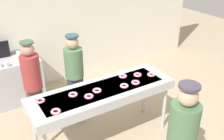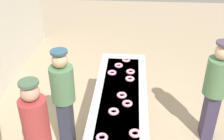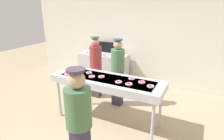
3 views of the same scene
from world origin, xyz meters
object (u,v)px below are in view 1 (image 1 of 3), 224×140
Objects in this scene: paper_cup_4 at (7,64)px; strawberry_donut_3 at (89,96)px; paper_cup_3 at (19,54)px; fryer_conveyor at (103,93)px; worker_baker at (75,75)px; strawberry_donut_1 at (40,101)px; strawberry_donut_7 at (124,86)px; customer_waiting at (182,136)px; worker_assistant at (33,83)px; strawberry_donut_9 at (56,111)px; strawberry_donut_6 at (97,91)px; strawberry_donut_4 at (151,75)px; strawberry_donut_8 at (123,76)px; prep_counter at (2,85)px; strawberry_donut_2 at (138,75)px; strawberry_donut_5 at (73,95)px; strawberry_donut_0 at (136,82)px.

strawberry_donut_3 is at bearing -67.63° from paper_cup_4.
paper_cup_3 is 1.00× the size of paper_cup_4.
strawberry_donut_3 reaches higher than fryer_conveyor.
strawberry_donut_1 is at bearing 42.80° from worker_baker.
paper_cup_3 is at bearing 114.73° from strawberry_donut_7.
customer_waiting is 3.67m from paper_cup_3.
strawberry_donut_9 is at bearing 100.59° from worker_assistant.
strawberry_donut_6 is at bearing -168.44° from fryer_conveyor.
worker_baker reaches higher than strawberry_donut_4.
worker_assistant is at bearing 131.78° from fryer_conveyor.
strawberry_donut_9 is at bearing -174.87° from strawberry_donut_4.
paper_cup_3 is (-1.05, 2.27, -0.06)m from strawberry_donut_7.
strawberry_donut_3 is at bearing -155.91° from strawberry_donut_6.
customer_waiting reaches higher than worker_assistant.
customer_waiting reaches higher than paper_cup_3.
strawberry_donut_8 is 0.09× the size of prep_counter.
strawberry_donut_2 and strawberry_donut_7 have the same top height.
worker_baker is (-1.03, 0.82, -0.09)m from strawberry_donut_4.
strawberry_donut_9 is at bearing -92.29° from paper_cup_3.
strawberry_donut_7 is at bearing -12.61° from strawberry_donut_1.
strawberry_donut_5 and strawberry_donut_7 have the same top height.
strawberry_donut_2 is at bearing 161.89° from worker_assistant.
strawberry_donut_5 and strawberry_donut_8 have the same top height.
strawberry_donut_3 is at bearing -22.16° from strawberry_donut_1.
worker_assistant is at bearing -70.72° from prep_counter.
strawberry_donut_0 reaches higher than fryer_conveyor.
strawberry_donut_8 is (1.39, -0.00, 0.00)m from strawberry_donut_1.
worker_baker is 2.18m from customer_waiting.
strawberry_donut_4 is at bearing 146.61° from worker_baker.
worker_baker is (-0.65, 0.90, -0.09)m from strawberry_donut_0.
worker_baker reaches higher than strawberry_donut_0.
worker_assistant is at bearing -6.86° from worker_baker.
fryer_conveyor is at bearing -174.67° from strawberry_donut_2.
worker_baker is at bearing 64.37° from strawberry_donut_5.
strawberry_donut_0 and strawberry_donut_2 have the same top height.
strawberry_donut_9 is (-0.83, -0.20, 0.10)m from fryer_conveyor.
strawberry_donut_3 is 2.34m from prep_counter.
strawberry_donut_6 is at bearing 24.09° from strawberry_donut_3.
strawberry_donut_0 is 0.21m from strawberry_donut_7.
strawberry_donut_9 is at bearing -165.94° from strawberry_donut_6.
strawberry_donut_0 is 0.08× the size of customer_waiting.
worker_assistant is at bearing 82.22° from strawberry_donut_1.
strawberry_donut_9 is at bearing -170.08° from strawberry_donut_2.
paper_cup_4 is at bearing -59.04° from prep_counter.
paper_cup_3 is (0.09, 2.35, -0.06)m from strawberry_donut_9.
strawberry_donut_3 is (-0.29, -0.10, 0.10)m from fryer_conveyor.
strawberry_donut_4 is (1.83, -0.20, 0.00)m from strawberry_donut_1.
paper_cup_3 is 0.51m from paper_cup_4.
worker_assistant is at bearing 150.73° from strawberry_donut_4.
strawberry_donut_3 and strawberry_donut_7 have the same top height.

